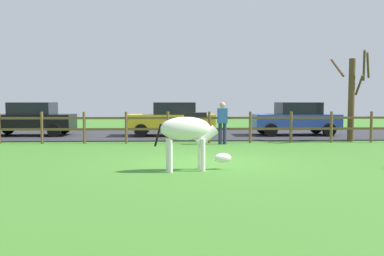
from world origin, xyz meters
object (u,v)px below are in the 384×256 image
object	(u,v)px
parked_car_blue	(296,118)
parked_car_yellow	(172,119)
bare_tree	(352,95)
zebra	(189,133)
parked_car_black	(31,119)
visitor_near_fence	(222,121)

from	to	relation	value
parked_car_blue	parked_car_yellow	size ratio (longest dim) A/B	1.00
bare_tree	zebra	size ratio (longest dim) A/B	1.93
parked_car_black	parked_car_yellow	bearing A→B (deg)	-2.51
parked_car_black	visitor_near_fence	size ratio (longest dim) A/B	2.45
zebra	parked_car_yellow	world-z (taller)	parked_car_yellow
parked_car_black	visitor_near_fence	xyz separation A→B (m)	(8.62, -3.66, 0.06)
parked_car_yellow	visitor_near_fence	bearing A→B (deg)	-59.59
bare_tree	parked_car_black	world-z (taller)	bare_tree
parked_car_black	zebra	bearing A→B (deg)	-53.16
bare_tree	parked_car_yellow	distance (m)	7.93
parked_car_yellow	parked_car_black	bearing A→B (deg)	177.49
bare_tree	zebra	xyz separation A→B (m)	(-6.95, -6.67, -0.98)
parked_car_black	visitor_near_fence	world-z (taller)	visitor_near_fence
bare_tree	parked_car_blue	distance (m)	3.21
parked_car_blue	parked_car_yellow	bearing A→B (deg)	-179.49
visitor_near_fence	parked_car_black	bearing A→B (deg)	156.99
bare_tree	parked_car_black	bearing A→B (deg)	168.61
parked_car_yellow	visitor_near_fence	world-z (taller)	visitor_near_fence
parked_car_blue	visitor_near_fence	world-z (taller)	visitor_near_fence
parked_car_yellow	parked_car_black	world-z (taller)	same
zebra	parked_car_black	bearing A→B (deg)	126.84
bare_tree	visitor_near_fence	size ratio (longest dim) A/B	2.26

